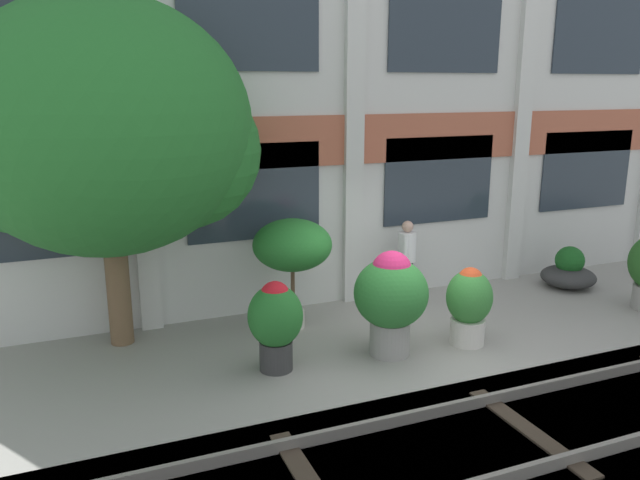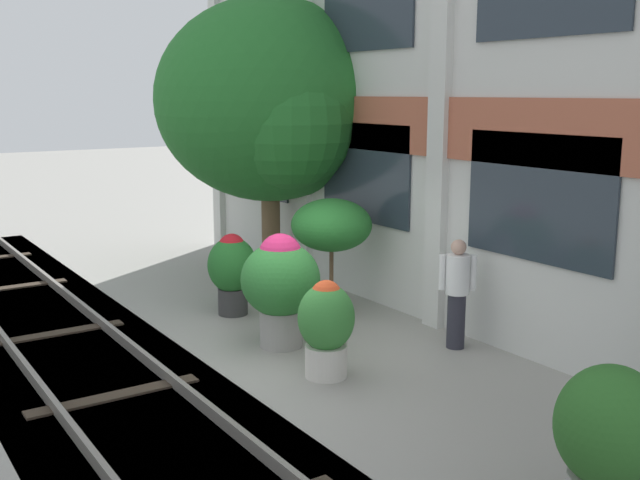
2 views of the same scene
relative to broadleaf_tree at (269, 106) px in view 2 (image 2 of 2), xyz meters
name	(u,v)px [view 2 (image 2 of 2)]	position (x,y,z in m)	size (l,w,h in m)	color
ground_plane	(292,357)	(4.33, -2.16, -3.36)	(80.00, 80.00, 0.00)	gray
apartment_facade	(455,74)	(4.33, 0.75, 0.53)	(15.53, 0.64, 7.81)	silver
rail_tracks	(116,408)	(4.33, -4.66, -3.49)	(23.17, 2.80, 0.43)	#4C473F
broadleaf_tree	(269,106)	(0.00, 0.00, 0.00)	(4.62, 4.40, 5.42)	brown
potted_plant_ribbed_drum	(326,324)	(5.17, -2.15, -2.65)	(0.74, 0.74, 1.28)	beige
potted_plant_fluted_column	(281,282)	(3.82, -2.03, -2.40)	(1.14, 1.14, 1.66)	gray
potted_plant_stone_basin	(232,268)	(2.01, -1.89, -2.57)	(0.81, 0.81, 1.36)	#333333
potted_plant_glazed_jar	(610,440)	(9.30, -2.09, -2.57)	(0.93, 0.93, 1.42)	gray
potted_plant_low_pan	(331,227)	(2.79, -0.45, -1.92)	(1.34, 1.34, 1.91)	beige
resident_by_doorway	(457,290)	(5.27, 0.03, -2.51)	(0.36, 0.44, 1.59)	#282833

